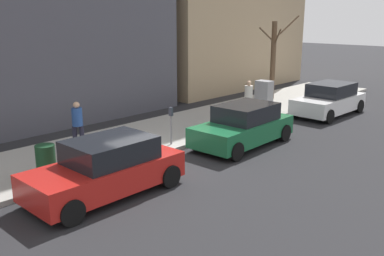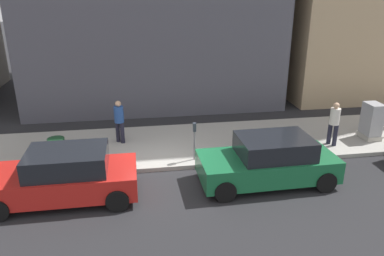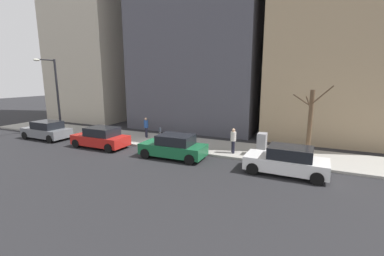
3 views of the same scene
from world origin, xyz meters
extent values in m
plane|color=#232326|center=(0.00, 0.00, 0.00)|extent=(120.00, 120.00, 0.00)
cube|color=#9E9B93|center=(2.00, 0.00, 0.07)|extent=(4.00, 36.00, 0.15)
cube|color=white|center=(-1.26, -10.00, 0.57)|extent=(1.92, 4.25, 0.70)
cube|color=black|center=(-1.26, -10.20, 1.22)|extent=(1.66, 2.24, 0.60)
cylinder|color=black|center=(-2.06, -8.42, 0.32)|extent=(0.24, 0.65, 0.64)
cylinder|color=black|center=(-0.36, -8.47, 0.32)|extent=(0.24, 0.65, 0.64)
cylinder|color=black|center=(-2.15, -11.52, 0.32)|extent=(0.24, 0.65, 0.64)
cylinder|color=black|center=(-0.45, -11.57, 0.32)|extent=(0.24, 0.65, 0.64)
cube|color=#196038|center=(-1.23, -3.15, 0.57)|extent=(1.88, 4.24, 0.70)
cube|color=black|center=(-1.23, -3.35, 1.22)|extent=(1.64, 2.23, 0.60)
cylinder|color=black|center=(-2.11, -1.62, 0.32)|extent=(0.23, 0.64, 0.64)
cylinder|color=black|center=(-0.41, -1.59, 0.32)|extent=(0.23, 0.64, 0.64)
cylinder|color=black|center=(-2.05, -4.72, 0.32)|extent=(0.23, 0.64, 0.64)
cylinder|color=black|center=(-0.35, -4.69, 0.32)|extent=(0.23, 0.64, 0.64)
cube|color=red|center=(-1.26, 2.95, 0.57)|extent=(1.82, 4.21, 0.70)
cube|color=black|center=(-1.26, 2.75, 1.22)|extent=(1.61, 2.21, 0.60)
cylinder|color=black|center=(-2.10, 4.50, 0.32)|extent=(0.22, 0.64, 0.64)
cylinder|color=black|center=(-0.40, 4.49, 0.32)|extent=(0.22, 0.64, 0.64)
cylinder|color=black|center=(-2.12, 1.40, 0.32)|extent=(0.22, 0.64, 0.64)
cylinder|color=black|center=(-0.42, 1.39, 0.32)|extent=(0.22, 0.64, 0.64)
cylinder|color=slate|center=(0.45, -1.15, 0.68)|extent=(0.07, 0.07, 1.05)
cube|color=#2D333D|center=(0.45, -1.15, 1.35)|extent=(0.14, 0.10, 0.30)
cube|color=#A8A399|center=(1.30, -8.31, 0.24)|extent=(0.83, 0.61, 0.18)
cube|color=#939399|center=(1.30, -8.31, 0.96)|extent=(0.75, 0.55, 1.25)
cylinder|color=brown|center=(2.60, -11.03, 2.25)|extent=(0.28, 0.28, 4.19)
cylinder|color=brown|center=(2.16, -11.55, 4.03)|extent=(0.84, 1.16, 1.27)
cylinder|color=brown|center=(2.71, -10.47, 3.65)|extent=(0.23, 1.18, 0.81)
cylinder|color=brown|center=(2.30, -10.87, 3.51)|extent=(0.67, 0.42, 0.97)
cylinder|color=#14381E|center=(0.90, 3.46, 0.60)|extent=(0.56, 0.56, 0.90)
cylinder|color=#1E1E2D|center=(0.83, -6.57, 0.56)|extent=(0.16, 0.16, 0.82)
cylinder|color=#1E1E2D|center=(1.04, -6.45, 0.56)|extent=(0.16, 0.16, 0.82)
cylinder|color=silver|center=(0.93, -6.51, 1.28)|extent=(0.36, 0.36, 0.62)
sphere|color=tan|center=(0.93, -6.51, 1.70)|extent=(0.22, 0.22, 0.22)
cylinder|color=#1E1E2D|center=(2.33, 1.32, 0.56)|extent=(0.16, 0.16, 0.82)
cylinder|color=#1E1E2D|center=(2.49, 1.50, 0.56)|extent=(0.16, 0.16, 0.82)
cylinder|color=#23478C|center=(2.41, 1.41, 1.28)|extent=(0.36, 0.36, 0.62)
sphere|color=tan|center=(2.41, 1.41, 1.70)|extent=(0.22, 0.22, 0.22)
camera|label=1|loc=(-10.16, 9.12, 4.65)|focal=40.00mm
camera|label=2|loc=(-11.17, 0.76, 5.80)|focal=35.00mm
camera|label=3|loc=(-15.20, -10.90, 5.06)|focal=24.00mm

